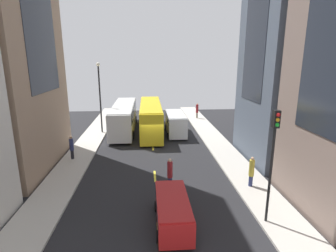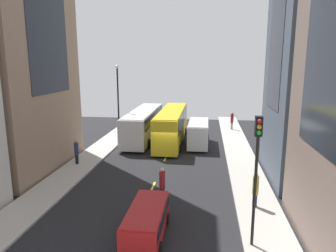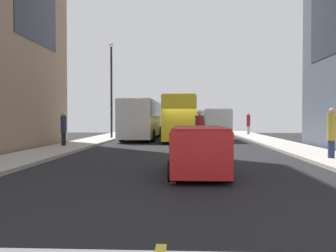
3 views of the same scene
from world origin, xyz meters
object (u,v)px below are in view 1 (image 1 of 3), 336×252
at_px(city_bus_white, 124,115).
at_px(pedestrian_crossing_mid, 197,110).
at_px(streetcar_yellow, 151,115).
at_px(traffic_light_near_corner, 273,147).
at_px(delivery_van_white, 176,122).
at_px(pedestrian_waiting_curb, 251,171).
at_px(pedestrian_crossing_near, 170,173).
at_px(pedestrian_walking_far, 72,147).
at_px(car_red_0, 173,209).

distance_m(city_bus_white, pedestrian_crossing_mid, 12.00).
xyz_separation_m(streetcar_yellow, pedestrian_crossing_mid, (7.05, 6.84, -0.78)).
bearing_deg(traffic_light_near_corner, city_bus_white, 114.78).
bearing_deg(delivery_van_white, pedestrian_waiting_curb, -74.85).
xyz_separation_m(pedestrian_waiting_curb, pedestrian_crossing_near, (-5.68, 0.33, -0.10)).
height_order(city_bus_white, streetcar_yellow, streetcar_yellow).
xyz_separation_m(pedestrian_crossing_mid, pedestrian_crossing_near, (-5.96, -21.83, -0.15)).
bearing_deg(streetcar_yellow, pedestrian_crossing_near, -85.83).
xyz_separation_m(pedestrian_crossing_mid, traffic_light_near_corner, (-1.00, -26.30, 3.12)).
height_order(streetcar_yellow, pedestrian_crossing_mid, streetcar_yellow).
xyz_separation_m(delivery_van_white, traffic_light_near_corner, (3.09, -18.20, 2.94)).
height_order(pedestrian_crossing_near, pedestrian_walking_far, pedestrian_walking_far).
bearing_deg(pedestrian_waiting_curb, pedestrian_crossing_near, -103.68).
bearing_deg(pedestrian_waiting_curb, streetcar_yellow, -166.51).
distance_m(car_red_0, traffic_light_near_corner, 6.25).
relative_size(streetcar_yellow, pedestrian_crossing_mid, 5.57).
bearing_deg(streetcar_yellow, traffic_light_near_corner, -72.72).
height_order(streetcar_yellow, pedestrian_crossing_near, streetcar_yellow).
height_order(delivery_van_white, pedestrian_walking_far, delivery_van_white).
bearing_deg(pedestrian_walking_far, pedestrian_crossing_near, 162.17).
relative_size(pedestrian_waiting_curb, traffic_light_near_corner, 0.35).
bearing_deg(pedestrian_crossing_near, traffic_light_near_corner, 52.78).
bearing_deg(car_red_0, city_bus_white, 101.93).
distance_m(city_bus_white, pedestrian_crossing_near, 16.51).
xyz_separation_m(city_bus_white, pedestrian_crossing_near, (4.44, -15.88, -0.82)).
height_order(pedestrian_crossing_mid, pedestrian_walking_far, pedestrian_crossing_mid).
bearing_deg(streetcar_yellow, delivery_van_white, -23.00).
distance_m(pedestrian_crossing_mid, pedestrian_walking_far, 21.26).
bearing_deg(pedestrian_crossing_mid, pedestrian_waiting_curb, -88.73).
relative_size(city_bus_white, car_red_0, 2.74).
relative_size(pedestrian_crossing_near, pedestrian_walking_far, 1.06).
relative_size(city_bus_white, streetcar_yellow, 0.99).
bearing_deg(city_bus_white, car_red_0, -78.07).
distance_m(pedestrian_walking_far, traffic_light_near_corner, 17.17).
relative_size(streetcar_yellow, delivery_van_white, 2.14).
height_order(streetcar_yellow, delivery_van_white, streetcar_yellow).
bearing_deg(traffic_light_near_corner, pedestrian_crossing_mid, 87.82).
bearing_deg(city_bus_white, traffic_light_near_corner, -65.22).
bearing_deg(pedestrian_walking_far, pedestrian_crossing_mid, -113.71).
xyz_separation_m(city_bus_white, traffic_light_near_corner, (9.40, -20.36, 2.45)).
bearing_deg(city_bus_white, pedestrian_walking_far, -111.18).
distance_m(pedestrian_waiting_curb, pedestrian_walking_far, 15.31).
bearing_deg(pedestrian_waiting_curb, car_red_0, -67.22).
bearing_deg(traffic_light_near_corner, pedestrian_crossing_near, 137.95).
bearing_deg(delivery_van_white, pedestrian_crossing_near, -97.75).
height_order(delivery_van_white, traffic_light_near_corner, traffic_light_near_corner).
relative_size(city_bus_white, pedestrian_crossing_near, 5.53).
xyz_separation_m(car_red_0, pedestrian_crossing_near, (0.20, 4.17, 0.25)).
distance_m(streetcar_yellow, car_red_0, 19.21).
relative_size(delivery_van_white, pedestrian_crossing_mid, 2.61).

